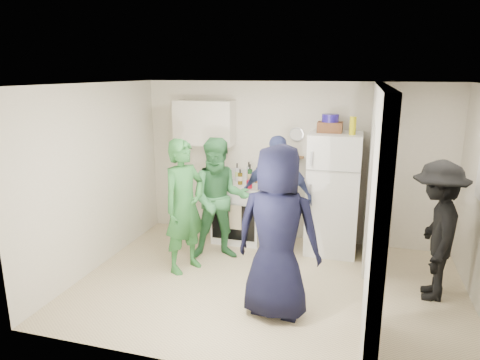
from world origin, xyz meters
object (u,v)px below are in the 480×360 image
object	(u,v)px
person_green_left	(184,206)
blue_bowl	(330,118)
yellow_cup_stack_top	(353,126)
person_navy	(277,233)
stove	(239,212)
fridge	(333,194)
person_green_center	(220,200)
person_nook	(436,231)
wicker_basket	(330,127)
person_denim	(276,197)

from	to	relation	value
person_green_left	blue_bowl	bearing A→B (deg)	-29.18
yellow_cup_stack_top	person_navy	size ratio (longest dim) A/B	0.13
stove	fridge	distance (m)	1.52
person_green_center	person_nook	world-z (taller)	person_green_center
wicker_basket	stove	bearing A→B (deg)	-179.15
fridge	blue_bowl	world-z (taller)	blue_bowl
fridge	wicker_basket	world-z (taller)	wicker_basket
person_green_center	fridge	bearing A→B (deg)	4.44
stove	blue_bowl	world-z (taller)	blue_bowl
wicker_basket	person_nook	xyz separation A→B (m)	(1.36, -1.11, -1.03)
wicker_basket	yellow_cup_stack_top	world-z (taller)	yellow_cup_stack_top
wicker_basket	person_green_center	distance (m)	1.89
person_green_center	person_denim	distance (m)	0.81
yellow_cup_stack_top	person_denim	xyz separation A→B (m)	(-1.00, -0.29, -1.02)
wicker_basket	person_green_center	bearing A→B (deg)	-152.30
blue_bowl	person_navy	xyz separation A→B (m)	(-0.36, -2.00, -1.03)
person_green_center	person_nook	bearing A→B (deg)	-27.62
person_green_center	person_navy	world-z (taller)	person_navy
blue_bowl	person_green_center	xyz separation A→B (m)	(-1.43, -0.75, -1.11)
fridge	person_nook	world-z (taller)	fridge
stove	blue_bowl	xyz separation A→B (m)	(1.35, 0.02, 1.53)
yellow_cup_stack_top	person_green_left	world-z (taller)	yellow_cup_stack_top
person_green_left	person_denim	distance (m)	1.35
fridge	wicker_basket	xyz separation A→B (m)	(-0.10, 0.05, 0.97)
yellow_cup_stack_top	blue_bowl	bearing A→B (deg)	154.89
blue_bowl	stove	bearing A→B (deg)	-179.15
stove	fridge	xyz separation A→B (m)	(1.45, -0.03, 0.43)
wicker_basket	yellow_cup_stack_top	size ratio (longest dim) A/B	1.40
stove	person_green_left	xyz separation A→B (m)	(-0.41, -1.22, 0.44)
fridge	blue_bowl	distance (m)	1.11
person_green_center	yellow_cup_stack_top	bearing A→B (deg)	-1.23
yellow_cup_stack_top	person_green_left	size ratio (longest dim) A/B	0.14
person_green_center	person_navy	bearing A→B (deg)	-69.52
person_green_left	person_navy	bearing A→B (deg)	-92.80
stove	person_navy	bearing A→B (deg)	-63.27
stove	blue_bowl	bearing A→B (deg)	0.85
person_denim	person_navy	distance (m)	1.60
fridge	person_navy	bearing A→B (deg)	-103.16
yellow_cup_stack_top	person_green_left	distance (m)	2.56
stove	person_nook	bearing A→B (deg)	-21.99
person_denim	fridge	bearing A→B (deg)	32.04
person_navy	person_green_center	bearing A→B (deg)	-44.69
blue_bowl	fridge	bearing A→B (deg)	-26.57
fridge	person_navy	xyz separation A→B (m)	(-0.46, -1.95, 0.07)
person_green_center	person_navy	size ratio (longest dim) A/B	0.91
person_green_center	wicker_basket	bearing A→B (deg)	7.53
person_navy	person_nook	world-z (taller)	person_navy
fridge	person_green_left	distance (m)	2.21
fridge	blue_bowl	bearing A→B (deg)	153.43
person_green_center	person_denim	world-z (taller)	person_denim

